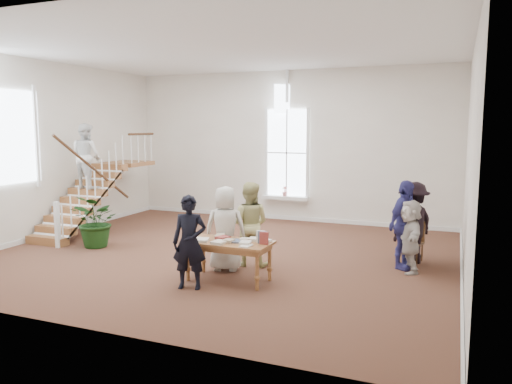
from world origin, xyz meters
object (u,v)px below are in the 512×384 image
at_px(police_officer, 190,242).
at_px(floor_plant, 97,221).
at_px(woman_cluster_a, 404,225).
at_px(woman_cluster_c, 410,236).
at_px(library_table, 228,246).
at_px(side_chair, 414,239).
at_px(woman_cluster_b, 413,223).
at_px(person_yellow, 249,224).
at_px(elderly_woman, 225,229).

bearing_deg(police_officer, floor_plant, 137.18).
xyz_separation_m(woman_cluster_a, woman_cluster_c, (0.13, -0.20, -0.18)).
bearing_deg(library_table, side_chair, 42.40).
bearing_deg(woman_cluster_b, side_chair, -154.81).
height_order(woman_cluster_b, woman_cluster_c, woman_cluster_b).
relative_size(person_yellow, floor_plant, 1.38).
bearing_deg(person_yellow, library_table, 82.75).
height_order(person_yellow, woman_cluster_b, person_yellow).
height_order(woman_cluster_b, side_chair, woman_cluster_b).
height_order(police_officer, floor_plant, police_officer).
bearing_deg(side_chair, library_table, -121.77).
bearing_deg(library_table, person_yellow, 93.31).
relative_size(person_yellow, woman_cluster_c, 1.20).
xyz_separation_m(floor_plant, side_chair, (7.05, 1.55, -0.16)).
bearing_deg(side_chair, woman_cluster_c, -74.61).
xyz_separation_m(woman_cluster_c, side_chair, (0.02, 0.87, -0.25)).
bearing_deg(floor_plant, woman_cluster_b, 10.66).
bearing_deg(floor_plant, person_yellow, -1.04).
xyz_separation_m(elderly_woman, woman_cluster_a, (3.27, 1.45, 0.05)).
xyz_separation_m(woman_cluster_a, side_chair, (0.15, 0.67, -0.43)).
xyz_separation_m(library_table, woman_cluster_c, (3.06, 1.85, 0.05)).
bearing_deg(elderly_woman, woman_cluster_b, -168.40).
distance_m(elderly_woman, woman_cluster_b, 3.90).
distance_m(police_officer, side_chair, 4.89).
bearing_deg(side_chair, person_yellow, -135.87).
bearing_deg(woman_cluster_b, woman_cluster_c, 30.36).
bearing_deg(woman_cluster_a, person_yellow, 129.92).
bearing_deg(woman_cluster_c, side_chair, 156.77).
bearing_deg(woman_cluster_c, woman_cluster_b, 158.10).
relative_size(elderly_woman, woman_cluster_c, 1.17).
relative_size(woman_cluster_a, woman_cluster_c, 1.25).
bearing_deg(police_officer, woman_cluster_c, 19.95).
height_order(woman_cluster_b, floor_plant, woman_cluster_b).
xyz_separation_m(library_table, person_yellow, (-0.05, 1.10, 0.20)).
height_order(elderly_woman, woman_cluster_b, woman_cluster_b).
xyz_separation_m(police_officer, floor_plant, (-3.53, 1.82, -0.21)).
height_order(person_yellow, woman_cluster_c, person_yellow).
relative_size(elderly_woman, woman_cluster_a, 0.94).
height_order(library_table, woman_cluster_c, woman_cluster_c).
distance_m(library_table, woman_cluster_a, 3.58).
height_order(library_table, police_officer, police_officer).
xyz_separation_m(woman_cluster_c, floor_plant, (-7.03, -0.67, -0.09)).
bearing_deg(library_table, woman_cluster_a, 35.92).
bearing_deg(police_officer, library_table, 39.85).
distance_m(elderly_woman, floor_plant, 3.68).
height_order(library_table, elderly_woman, elderly_woman).
bearing_deg(woman_cluster_a, woman_cluster_b, 5.71).
distance_m(police_officer, floor_plant, 3.98).
bearing_deg(person_yellow, woman_cluster_b, -165.46).
bearing_deg(woman_cluster_a, floor_plant, 119.47).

